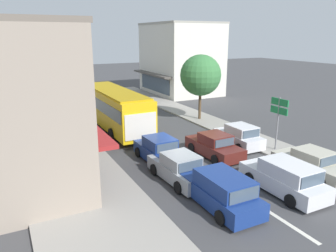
{
  "coord_description": "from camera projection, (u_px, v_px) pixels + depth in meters",
  "views": [
    {
      "loc": [
        -9.71,
        -16.67,
        7.41
      ],
      "look_at": [
        0.48,
        3.16,
        1.2
      ],
      "focal_mm": 35.0,
      "sensor_mm": 36.0,
      "label": 1
    }
  ],
  "objects": [
    {
      "name": "sidewalk_left",
      "position": [
        56.0,
        145.0,
        22.68
      ],
      "size": [
        5.2,
        44.0,
        0.14
      ],
      "primitive_type": "cube",
      "color": "gray",
      "rests_on": "ground"
    },
    {
      "name": "city_bus",
      "position": [
        114.0,
        106.0,
        26.26
      ],
      "size": [
        2.82,
        10.88,
        3.23
      ],
      "color": "yellow",
      "rests_on": "ground"
    },
    {
      "name": "ground_plane",
      "position": [
        184.0,
        157.0,
        20.54
      ],
      "size": [
        140.0,
        140.0,
        0.0
      ],
      "primitive_type": "plane",
      "color": "#3F3F42"
    },
    {
      "name": "parked_hatchback_kerb_second",
      "position": [
        239.0,
        136.0,
        22.4
      ],
      "size": [
        1.83,
        3.71,
        1.54
      ],
      "color": "silver",
      "rests_on": "ground"
    },
    {
      "name": "parked_sedan_kerb_front",
      "position": [
        311.0,
        164.0,
        17.76
      ],
      "size": [
        1.99,
        4.25,
        1.47
      ],
      "color": "#B7B29E",
      "rests_on": "ground"
    },
    {
      "name": "traffic_light_downstreet",
      "position": [
        66.0,
        82.0,
        32.9
      ],
      "size": [
        0.33,
        0.24,
        4.2
      ],
      "color": "gray",
      "rests_on": "ground"
    },
    {
      "name": "hatchback_adjacent_lane_trail",
      "position": [
        158.0,
        150.0,
        19.8
      ],
      "size": [
        1.89,
        3.74,
        1.54
      ],
      "color": "navy",
      "rests_on": "ground"
    },
    {
      "name": "street_tree_right",
      "position": [
        201.0,
        75.0,
        28.55
      ],
      "size": [
        3.59,
        3.59,
        5.82
      ],
      "color": "brown",
      "rests_on": "ground"
    },
    {
      "name": "directional_road_sign",
      "position": [
        279.0,
        111.0,
        20.95
      ],
      "size": [
        0.1,
        1.4,
        3.6
      ],
      "color": "gray",
      "rests_on": "ground"
    },
    {
      "name": "sedan_adjacent_lane_lead",
      "position": [
        180.0,
        169.0,
        17.13
      ],
      "size": [
        2.05,
        4.28,
        1.47
      ],
      "color": "#9EA3A8",
      "rests_on": "ground"
    },
    {
      "name": "pedestrian_with_handbag_near",
      "position": [
        86.0,
        130.0,
        22.68
      ],
      "size": [
        0.3,
        0.65,
        1.63
      ],
      "color": "#333338",
      "rests_on": "sidewalk_left"
    },
    {
      "name": "lane_centre_line",
      "position": [
        157.0,
        140.0,
        23.97
      ],
      "size": [
        0.2,
        28.0,
        0.01
      ],
      "primitive_type": "cube",
      "color": "silver",
      "rests_on": "ground"
    },
    {
      "name": "wagon_queue_far_back",
      "position": [
        285.0,
        178.0,
        15.83
      ],
      "size": [
        1.95,
        4.51,
        1.58
      ],
      "color": "silver",
      "rests_on": "ground"
    },
    {
      "name": "building_right_far",
      "position": [
        180.0,
        59.0,
        42.47
      ],
      "size": [
        8.44,
        10.21,
        8.94
      ],
      "color": "silver",
      "rests_on": "ground"
    },
    {
      "name": "sedan_behind_bus_near",
      "position": [
        214.0,
        146.0,
        20.63
      ],
      "size": [
        2.0,
        4.26,
        1.47
      ],
      "color": "#561E19",
      "rests_on": "ground"
    },
    {
      "name": "kerb_right",
      "position": [
        212.0,
        123.0,
        28.4
      ],
      "size": [
        2.8,
        44.0,
        0.12
      ],
      "primitive_type": "cube",
      "color": "gray",
      "rests_on": "ground"
    },
    {
      "name": "wagon_queue_gap_filler",
      "position": [
        220.0,
        191.0,
        14.52
      ],
      "size": [
        1.96,
        4.51,
        1.58
      ],
      "color": "navy",
      "rests_on": "ground"
    }
  ]
}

